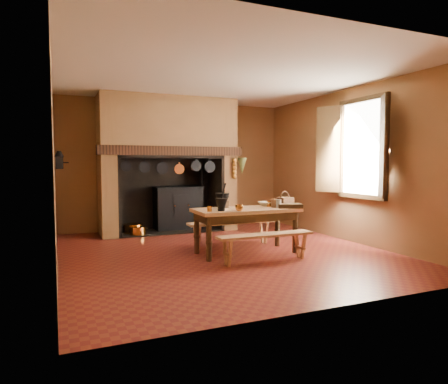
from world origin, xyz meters
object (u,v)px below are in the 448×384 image
at_px(bench_front, 265,241).
at_px(wicker_basket, 285,201).
at_px(work_table, 246,215).
at_px(coffee_grinder, 224,204).
at_px(mixing_bowl, 267,204).
at_px(iron_range, 178,207).

xyz_separation_m(bench_front, wicker_basket, (0.73, 0.68, 0.49)).
relative_size(work_table, wicker_basket, 5.32).
bearing_deg(wicker_basket, coffee_grinder, 155.15).
height_order(coffee_grinder, mixing_bowl, coffee_grinder).
xyz_separation_m(work_table, wicker_basket, (0.73, 0.04, 0.20)).
bearing_deg(work_table, bench_front, -90.00).
bearing_deg(iron_range, wicker_basket, -67.78).
relative_size(bench_front, coffee_grinder, 8.09).
bearing_deg(coffee_grinder, bench_front, -83.51).
distance_m(work_table, coffee_grinder, 0.41).
distance_m(work_table, bench_front, 0.70).
distance_m(coffee_grinder, mixing_bowl, 0.80).
distance_m(bench_front, wicker_basket, 1.11).
bearing_deg(work_table, coffee_grinder, 148.96).
height_order(iron_range, coffee_grinder, iron_range).
relative_size(iron_range, bench_front, 1.08).
height_order(work_table, coffee_grinder, coffee_grinder).
bearing_deg(work_table, mixing_bowl, 21.34).
height_order(work_table, mixing_bowl, mixing_bowl).
distance_m(bench_front, coffee_grinder, 1.00).
bearing_deg(mixing_bowl, wicker_basket, -32.20).
relative_size(iron_range, coffee_grinder, 8.76).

